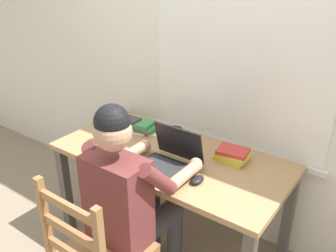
{
  "coord_description": "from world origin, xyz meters",
  "views": [
    {
      "loc": [
        1.17,
        -1.64,
        1.86
      ],
      "look_at": [
        0.02,
        -0.05,
        0.95
      ],
      "focal_mm": 38.7,
      "sensor_mm": 36.0,
      "label": 1
    }
  ],
  "objects_px": {
    "book_stack_side": "(232,155)",
    "landscape_photo_print": "(104,153)",
    "laptop": "(170,158)",
    "book_stack_main": "(142,126)",
    "coffee_mug_dark": "(176,134)",
    "seated_person": "(131,195)",
    "coffee_mug_white": "(101,135)",
    "computer_mouse": "(197,180)",
    "desk": "(171,167)"
  },
  "relations": [
    {
      "from": "laptop",
      "to": "landscape_photo_print",
      "type": "distance_m",
      "value": 0.46
    },
    {
      "from": "desk",
      "to": "book_stack_side",
      "type": "height_order",
      "value": "book_stack_side"
    },
    {
      "from": "coffee_mug_white",
      "to": "computer_mouse",
      "type": "bearing_deg",
      "value": -2.88
    },
    {
      "from": "desk",
      "to": "book_stack_main",
      "type": "xyz_separation_m",
      "value": [
        -0.36,
        0.15,
        0.13
      ]
    },
    {
      "from": "coffee_mug_white",
      "to": "desk",
      "type": "bearing_deg",
      "value": 15.75
    },
    {
      "from": "desk",
      "to": "coffee_mug_white",
      "type": "distance_m",
      "value": 0.52
    },
    {
      "from": "laptop",
      "to": "landscape_photo_print",
      "type": "bearing_deg",
      "value": -165.27
    },
    {
      "from": "seated_person",
      "to": "coffee_mug_dark",
      "type": "height_order",
      "value": "seated_person"
    },
    {
      "from": "book_stack_side",
      "to": "laptop",
      "type": "bearing_deg",
      "value": -134.3
    },
    {
      "from": "desk",
      "to": "computer_mouse",
      "type": "distance_m",
      "value": 0.37
    },
    {
      "from": "seated_person",
      "to": "computer_mouse",
      "type": "bearing_deg",
      "value": 46.12
    },
    {
      "from": "laptop",
      "to": "coffee_mug_dark",
      "type": "xyz_separation_m",
      "value": [
        -0.16,
        0.29,
        -0.01
      ]
    },
    {
      "from": "coffee_mug_white",
      "to": "book_stack_main",
      "type": "bearing_deg",
      "value": 67.07
    },
    {
      "from": "seated_person",
      "to": "laptop",
      "type": "relative_size",
      "value": 3.8
    },
    {
      "from": "laptop",
      "to": "coffee_mug_white",
      "type": "bearing_deg",
      "value": -178.54
    },
    {
      "from": "coffee_mug_dark",
      "to": "book_stack_side",
      "type": "bearing_deg",
      "value": -2.66
    },
    {
      "from": "landscape_photo_print",
      "to": "book_stack_side",
      "type": "bearing_deg",
      "value": 35.05
    },
    {
      "from": "coffee_mug_dark",
      "to": "desk",
      "type": "bearing_deg",
      "value": -65.52
    },
    {
      "from": "seated_person",
      "to": "coffee_mug_white",
      "type": "distance_m",
      "value": 0.62
    },
    {
      "from": "coffee_mug_white",
      "to": "landscape_photo_print",
      "type": "height_order",
      "value": "coffee_mug_white"
    },
    {
      "from": "coffee_mug_dark",
      "to": "book_stack_main",
      "type": "relative_size",
      "value": 0.63
    },
    {
      "from": "computer_mouse",
      "to": "desk",
      "type": "bearing_deg",
      "value": 150.37
    },
    {
      "from": "laptop",
      "to": "book_stack_main",
      "type": "relative_size",
      "value": 1.65
    },
    {
      "from": "computer_mouse",
      "to": "book_stack_side",
      "type": "relative_size",
      "value": 0.48
    },
    {
      "from": "laptop",
      "to": "book_stack_main",
      "type": "distance_m",
      "value": 0.52
    },
    {
      "from": "landscape_photo_print",
      "to": "seated_person",
      "type": "bearing_deg",
      "value": -20.62
    },
    {
      "from": "seated_person",
      "to": "book_stack_side",
      "type": "distance_m",
      "value": 0.67
    },
    {
      "from": "seated_person",
      "to": "laptop",
      "type": "height_order",
      "value": "seated_person"
    },
    {
      "from": "computer_mouse",
      "to": "book_stack_side",
      "type": "distance_m",
      "value": 0.33
    },
    {
      "from": "computer_mouse",
      "to": "book_stack_main",
      "type": "xyz_separation_m",
      "value": [
        -0.66,
        0.33,
        0.02
      ]
    },
    {
      "from": "seated_person",
      "to": "book_stack_main",
      "type": "height_order",
      "value": "seated_person"
    },
    {
      "from": "desk",
      "to": "seated_person",
      "type": "relative_size",
      "value": 1.2
    },
    {
      "from": "seated_person",
      "to": "computer_mouse",
      "type": "distance_m",
      "value": 0.37
    },
    {
      "from": "coffee_mug_white",
      "to": "landscape_photo_print",
      "type": "distance_m",
      "value": 0.17
    },
    {
      "from": "seated_person",
      "to": "book_stack_side",
      "type": "xyz_separation_m",
      "value": [
        0.3,
        0.59,
        0.08
      ]
    },
    {
      "from": "desk",
      "to": "computer_mouse",
      "type": "height_order",
      "value": "computer_mouse"
    },
    {
      "from": "seated_person",
      "to": "coffee_mug_dark",
      "type": "distance_m",
      "value": 0.63
    },
    {
      "from": "book_stack_main",
      "to": "landscape_photo_print",
      "type": "xyz_separation_m",
      "value": [
        0.0,
        -0.39,
        -0.04
      ]
    },
    {
      "from": "coffee_mug_dark",
      "to": "book_stack_main",
      "type": "bearing_deg",
      "value": -176.09
    },
    {
      "from": "book_stack_main",
      "to": "landscape_photo_print",
      "type": "bearing_deg",
      "value": -89.6
    },
    {
      "from": "book_stack_side",
      "to": "landscape_photo_print",
      "type": "bearing_deg",
      "value": -151.18
    },
    {
      "from": "book_stack_main",
      "to": "book_stack_side",
      "type": "bearing_deg",
      "value": -0.07
    },
    {
      "from": "computer_mouse",
      "to": "book_stack_side",
      "type": "bearing_deg",
      "value": 82.44
    },
    {
      "from": "seated_person",
      "to": "computer_mouse",
      "type": "height_order",
      "value": "seated_person"
    },
    {
      "from": "seated_person",
      "to": "coffee_mug_white",
      "type": "height_order",
      "value": "seated_person"
    },
    {
      "from": "computer_mouse",
      "to": "coffee_mug_dark",
      "type": "distance_m",
      "value": 0.52
    },
    {
      "from": "seated_person",
      "to": "landscape_photo_print",
      "type": "distance_m",
      "value": 0.46
    },
    {
      "from": "computer_mouse",
      "to": "landscape_photo_print",
      "type": "bearing_deg",
      "value": -174.68
    },
    {
      "from": "laptop",
      "to": "landscape_photo_print",
      "type": "xyz_separation_m",
      "value": [
        -0.44,
        -0.12,
        -0.05
      ]
    },
    {
      "from": "laptop",
      "to": "computer_mouse",
      "type": "distance_m",
      "value": 0.23
    }
  ]
}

